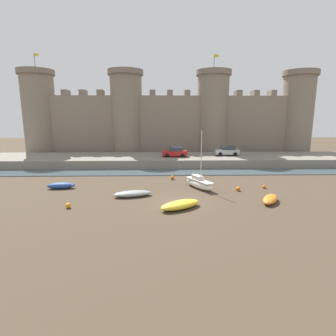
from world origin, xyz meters
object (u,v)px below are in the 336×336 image
at_px(mooring_buoy_mid_mud, 238,189).
at_px(car_quay_centre_west, 227,151).
at_px(mooring_buoy_near_shore, 264,187).
at_px(rowboat_near_channel_left, 133,194).
at_px(car_quay_centre_east, 175,152).
at_px(mooring_buoy_off_centre, 68,205).
at_px(sailboat_midflat_right, 199,183).
at_px(rowboat_foreground_centre, 180,205).
at_px(rowboat_foreground_left, 61,186).
at_px(mooring_buoy_near_channel, 172,177).
at_px(rowboat_midflat_centre, 270,199).

height_order(mooring_buoy_mid_mud, car_quay_centre_west, car_quay_centre_west).
distance_m(mooring_buoy_mid_mud, mooring_buoy_near_shore, 3.40).
height_order(rowboat_near_channel_left, car_quay_centre_east, car_quay_centre_east).
distance_m(rowboat_near_channel_left, mooring_buoy_off_centre, 6.34).
relative_size(sailboat_midflat_right, rowboat_near_channel_left, 1.61).
distance_m(rowboat_foreground_centre, rowboat_foreground_left, 14.82).
bearing_deg(car_quay_centre_east, rowboat_foreground_left, -132.99).
height_order(rowboat_near_channel_left, mooring_buoy_off_centre, rowboat_near_channel_left).
relative_size(mooring_buoy_off_centre, mooring_buoy_near_channel, 0.94).
height_order(mooring_buoy_mid_mud, car_quay_centre_east, car_quay_centre_east).
height_order(rowboat_foreground_centre, mooring_buoy_near_channel, rowboat_foreground_centre).
height_order(mooring_buoy_off_centre, car_quay_centre_west, car_quay_centre_west).
bearing_deg(car_quay_centre_east, sailboat_midflat_right, -82.34).
height_order(sailboat_midflat_right, mooring_buoy_mid_mud, sailboat_midflat_right).
distance_m(rowboat_foreground_centre, mooring_buoy_near_channel, 11.07).
distance_m(mooring_buoy_mid_mud, mooring_buoy_off_centre, 17.59).
xyz_separation_m(sailboat_midflat_right, rowboat_foreground_left, (-15.74, 0.27, -0.24)).
xyz_separation_m(rowboat_midflat_centre, car_quay_centre_east, (-8.07, 20.21, 1.83)).
relative_size(rowboat_foreground_centre, rowboat_near_channel_left, 1.03).
distance_m(mooring_buoy_mid_mud, mooring_buoy_near_channel, 8.97).
height_order(rowboat_foreground_centre, rowboat_near_channel_left, rowboat_foreground_centre).
height_order(rowboat_foreground_centre, mooring_buoy_mid_mud, rowboat_foreground_centre).
height_order(mooring_buoy_mid_mud, mooring_buoy_near_channel, mooring_buoy_near_channel).
xyz_separation_m(rowboat_foreground_centre, rowboat_near_channel_left, (-4.64, 3.72, -0.05)).
bearing_deg(car_quay_centre_east, mooring_buoy_off_centre, -116.62).
xyz_separation_m(sailboat_midflat_right, car_quay_centre_west, (7.22, 16.36, 1.58)).
height_order(rowboat_foreground_left, rowboat_near_channel_left, rowboat_foreground_left).
bearing_deg(car_quay_centre_west, rowboat_midflat_centre, -93.08).
bearing_deg(car_quay_centre_east, mooring_buoy_near_channel, -94.69).
bearing_deg(car_quay_centre_east, mooring_buoy_mid_mud, -69.11).
bearing_deg(rowboat_foreground_left, sailboat_midflat_right, -0.97).
bearing_deg(rowboat_foreground_centre, mooring_buoy_near_channel, 91.27).
bearing_deg(mooring_buoy_near_shore, car_quay_centre_west, 90.69).
relative_size(rowboat_foreground_left, rowboat_near_channel_left, 0.77).
relative_size(mooring_buoy_mid_mud, car_quay_centre_east, 0.11).
height_order(mooring_buoy_near_channel, car_quay_centre_west, car_quay_centre_west).
bearing_deg(mooring_buoy_near_shore, mooring_buoy_near_channel, 155.74).
bearing_deg(car_quay_centre_west, car_quay_centre_east, -171.54).
height_order(rowboat_midflat_centre, car_quay_centre_east, car_quay_centre_east).
xyz_separation_m(rowboat_foreground_left, car_quay_centre_east, (13.72, 14.72, 1.82)).
xyz_separation_m(rowboat_near_channel_left, mooring_buoy_near_channel, (4.39, 7.35, -0.06)).
xyz_separation_m(rowboat_foreground_centre, car_quay_centre_west, (9.86, 23.04, 1.81)).
xyz_separation_m(rowboat_foreground_left, rowboat_near_channel_left, (8.46, -3.22, -0.05)).
height_order(mooring_buoy_near_shore, car_quay_centre_east, car_quay_centre_east).
height_order(mooring_buoy_mid_mud, mooring_buoy_near_shore, mooring_buoy_mid_mud).
bearing_deg(rowboat_foreground_centre, rowboat_midflat_centre, 9.47).
relative_size(sailboat_midflat_right, mooring_buoy_near_shore, 16.26).
xyz_separation_m(mooring_buoy_near_shore, car_quay_centre_east, (-9.44, 15.24, 1.98)).
relative_size(mooring_buoy_near_channel, car_quay_centre_west, 0.12).
bearing_deg(rowboat_midflat_centre, mooring_buoy_off_centre, -176.78).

